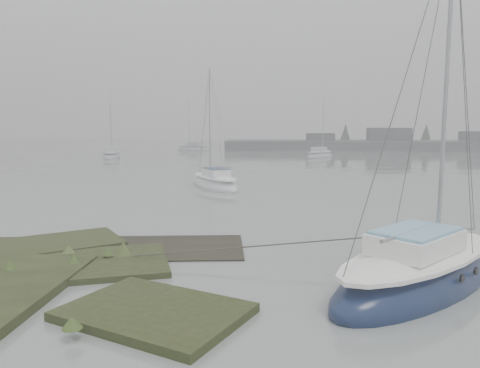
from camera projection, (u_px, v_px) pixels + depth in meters
name	position (u px, v px, depth m)	size (l,w,h in m)	color
ground	(238.00, 170.00, 39.66)	(160.00, 160.00, 0.00)	gray
far_shoreline	(434.00, 144.00, 69.31)	(60.00, 8.00, 4.15)	#4C4F51
sailboat_main	(419.00, 275.00, 11.13)	(6.13, 6.25, 9.30)	#121D3B
sailboat_white	(215.00, 183.00, 28.62)	(4.33, 5.69, 7.80)	silver
sailboat_far_a	(111.00, 156.00, 53.51)	(3.42, 6.10, 8.19)	#AEB3B8
sailboat_far_b	(320.00, 155.00, 54.42)	(4.45, 5.58, 7.72)	#AAB0B3
sailboat_far_c	(194.00, 149.00, 68.68)	(5.94, 4.01, 8.00)	silver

